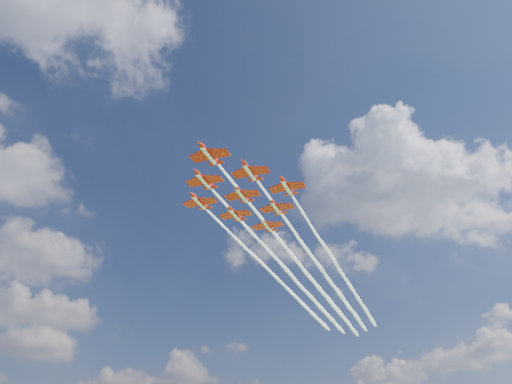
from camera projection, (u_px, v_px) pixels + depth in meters
jet_lead at (299, 264)px, 177.38m from camera, size 128.83×98.05×2.70m
jet_row2_port at (323, 271)px, 184.06m from camera, size 128.83×98.05×2.70m
jet_row2_starb at (291, 275)px, 187.78m from camera, size 128.83×98.05×2.70m
jet_row3_port at (345, 278)px, 190.74m from camera, size 128.83×98.05×2.70m
jet_row3_centre at (314, 281)px, 194.46m from camera, size 128.83×98.05×2.70m
jet_row3_starb at (283, 285)px, 198.17m from camera, size 128.83×98.05×2.70m
jet_row4_port at (335, 287)px, 201.14m from camera, size 128.83×98.05×2.70m
jet_row4_starb at (305, 291)px, 204.85m from camera, size 128.83×98.05×2.70m
jet_tail at (326, 296)px, 211.53m from camera, size 128.83×98.05×2.70m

